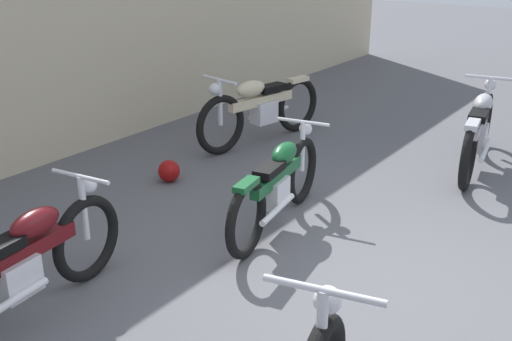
% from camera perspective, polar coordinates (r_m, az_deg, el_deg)
% --- Properties ---
extents(ground_plane, '(40.00, 40.00, 0.00)m').
position_cam_1_polar(ground_plane, '(4.75, 11.94, -11.93)').
color(ground_plane, '#56565B').
extents(helmet, '(0.24, 0.24, 0.24)m').
position_cam_1_polar(helmet, '(6.78, -8.09, -0.05)').
color(helmet, maroon).
rests_on(helmet, ground_plane).
extents(motorcycle_cream, '(2.10, 0.67, 0.95)m').
position_cam_1_polar(motorcycle_cream, '(7.91, 0.38, 5.84)').
color(motorcycle_cream, black).
rests_on(motorcycle_cream, ground_plane).
extents(motorcycle_green, '(1.91, 0.61, 0.86)m').
position_cam_1_polar(motorcycle_green, '(5.60, 2.03, -1.30)').
color(motorcycle_green, black).
rests_on(motorcycle_green, ground_plane).
extents(motorcycle_maroon, '(1.96, 0.57, 0.88)m').
position_cam_1_polar(motorcycle_maroon, '(4.56, -20.85, -8.26)').
color(motorcycle_maroon, black).
rests_on(motorcycle_maroon, ground_plane).
extents(motorcycle_silver, '(2.10, 0.66, 0.95)m').
position_cam_1_polar(motorcycle_silver, '(7.45, 19.98, 3.53)').
color(motorcycle_silver, black).
rests_on(motorcycle_silver, ground_plane).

